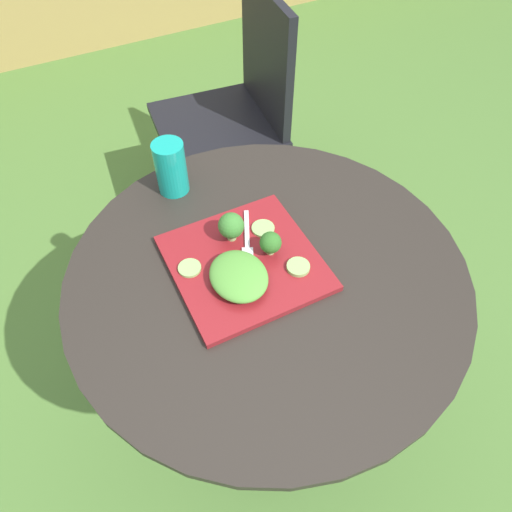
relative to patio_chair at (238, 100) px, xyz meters
name	(u,v)px	position (x,y,z in m)	size (l,w,h in m)	color
ground_plane	(263,410)	(-0.35, -0.91, -0.53)	(12.00, 12.00, 0.00)	#4C7533
patio_table	(265,340)	(-0.35, -0.91, -0.07)	(0.85, 0.85, 0.75)	#28231E
patio_chair	(238,100)	(0.00, 0.00, 0.00)	(0.48, 0.48, 0.90)	black
salad_plate	(245,263)	(-0.39, -0.87, 0.23)	(0.30, 0.30, 0.01)	maroon
drinking_glass	(171,170)	(-0.44, -0.58, 0.28)	(0.07, 0.07, 0.13)	#149989
fork	(247,242)	(-0.36, -0.83, 0.24)	(0.08, 0.15, 0.00)	silver
lettuce_mound	(239,276)	(-0.42, -0.91, 0.25)	(0.11, 0.14, 0.04)	#519338
broccoli_floret_0	(231,226)	(-0.39, -0.80, 0.27)	(0.06, 0.06, 0.07)	#99B770
broccoli_floret_1	(271,243)	(-0.33, -0.87, 0.27)	(0.05, 0.05, 0.06)	#99B770
cucumber_slice_0	(190,268)	(-0.50, -0.84, 0.24)	(0.05, 0.05, 0.01)	#8EB766
cucumber_slice_1	(263,228)	(-0.31, -0.81, 0.24)	(0.05, 0.05, 0.01)	#8EB766
cucumber_slice_2	(298,267)	(-0.30, -0.94, 0.24)	(0.05, 0.05, 0.01)	#8EB766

